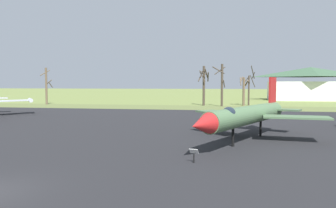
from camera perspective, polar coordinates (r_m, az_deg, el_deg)
asphalt_apron at (r=30.98m, az=-9.36°, el=-5.24°), size 85.81×56.51×0.05m
grass_verge_strip at (r=64.14m, az=0.74°, el=-0.61°), size 145.81×12.00×0.06m
jet_fighter_rear_center at (r=26.60m, az=14.00°, el=-1.93°), size 11.20×15.31×5.44m
info_placard_rear_center at (r=19.20m, az=4.70°, el=-8.99°), size 0.58×0.41×0.91m
bare_tree_far_left at (r=78.33m, az=-21.11°, el=3.14°), size 2.82×2.56×8.53m
bare_tree_left_of_center at (r=70.29m, az=6.51°, el=3.68°), size 2.48×2.42×8.75m
bare_tree_center at (r=67.87m, az=9.68°, el=3.67°), size 2.81×3.82×9.00m
bare_tree_right_of_center at (r=71.93m, az=13.51°, el=2.52°), size 1.95×1.84×6.45m
bare_tree_far_right at (r=72.70m, az=14.49°, el=3.03°), size 2.85×2.85×8.81m
visitor_building at (r=102.03m, az=24.32°, el=3.31°), size 23.93×12.91×9.74m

